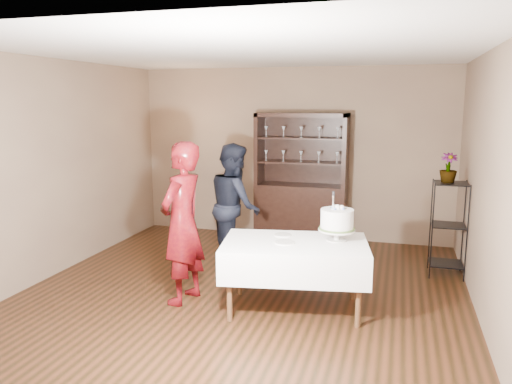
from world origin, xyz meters
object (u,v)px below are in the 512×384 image
at_px(china_hutch, 301,199).
at_px(cake_table, 295,258).
at_px(man, 235,205).
at_px(potted_plant, 448,168).
at_px(plant_etagere, 448,225).
at_px(woman, 182,223).
at_px(cake, 337,221).

height_order(china_hutch, cake_table, china_hutch).
height_order(cake_table, man, man).
relative_size(china_hutch, cake_table, 1.23).
distance_m(man, potted_plant, 2.73).
distance_m(plant_etagere, cake_table, 2.27).
distance_m(china_hutch, man, 1.56).
distance_m(cake_table, man, 1.64).
bearing_deg(woman, china_hutch, 173.89).
xyz_separation_m(cake_table, potted_plant, (1.58, 1.59, 0.80)).
bearing_deg(man, woman, 143.77).
bearing_deg(man, china_hutch, -52.78).
xyz_separation_m(plant_etagere, potted_plant, (-0.05, 0.00, 0.72)).
height_order(cake_table, potted_plant, potted_plant).
xyz_separation_m(cake_table, woman, (-1.22, -0.10, 0.31)).
xyz_separation_m(plant_etagere, cake, (-1.22, -1.42, 0.30)).
distance_m(woman, cake, 1.65).
height_order(woman, man, woman).
relative_size(man, potted_plant, 4.50).
bearing_deg(china_hutch, cake_table, -80.22).
xyz_separation_m(china_hutch, plant_etagere, (2.08, -1.05, -0.01)).
xyz_separation_m(cake_table, man, (-1.07, 1.21, 0.26)).
xyz_separation_m(plant_etagere, woman, (-2.84, -1.69, 0.23)).
bearing_deg(woman, plant_etagere, 130.18).
height_order(cake_table, cake, cake).
distance_m(plant_etagere, cake, 1.90).
distance_m(woman, potted_plant, 3.31).
bearing_deg(cake, cake_table, -157.44).
xyz_separation_m(man, potted_plant, (2.65, 0.38, 0.55)).
relative_size(cake_table, woman, 0.92).
relative_size(cake_table, man, 0.99).
height_order(man, potted_plant, man).
bearing_deg(potted_plant, plant_etagere, -5.14).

